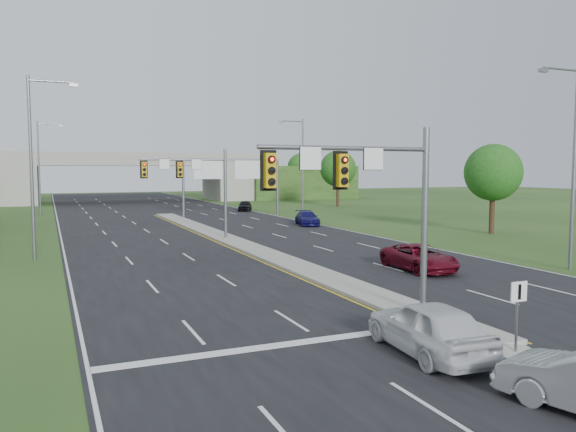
{
  "coord_description": "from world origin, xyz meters",
  "views": [
    {
      "loc": [
        -12.65,
        -16.79,
        5.51
      ],
      "look_at": [
        -0.94,
        10.5,
        3.0
      ],
      "focal_mm": 35.0,
      "sensor_mm": 36.0,
      "label": 1
    }
  ],
  "objects_px": {
    "signal_mast_near": "(373,191)",
    "car_far_b": "(307,218)",
    "sign_gantry": "(231,171)",
    "car_far_c": "(245,206)",
    "overpass": "(130,180)",
    "car_white": "(428,327)",
    "keep_right_sign": "(518,304)",
    "car_far_a": "(419,257)",
    "signal_mast_far": "(197,179)"
  },
  "relations": [
    {
      "from": "signal_mast_near",
      "to": "car_far_b",
      "type": "relative_size",
      "value": 1.51
    },
    {
      "from": "sign_gantry",
      "to": "car_far_c",
      "type": "relative_size",
      "value": 2.88
    },
    {
      "from": "signal_mast_near",
      "to": "sign_gantry",
      "type": "xyz_separation_m",
      "value": [
        8.95,
        44.99,
        0.51
      ]
    },
    {
      "from": "overpass",
      "to": "car_white",
      "type": "distance_m",
      "value": 83.59
    },
    {
      "from": "keep_right_sign",
      "to": "overpass",
      "type": "relative_size",
      "value": 0.03
    },
    {
      "from": "signal_mast_near",
      "to": "sign_gantry",
      "type": "bearing_deg",
      "value": 78.75
    },
    {
      "from": "signal_mast_near",
      "to": "car_far_a",
      "type": "relative_size",
      "value": 1.39
    },
    {
      "from": "keep_right_sign",
      "to": "car_far_c",
      "type": "xyz_separation_m",
      "value": [
        11.0,
        57.15,
        -0.81
      ]
    },
    {
      "from": "overpass",
      "to": "car_far_a",
      "type": "relative_size",
      "value": 15.87
    },
    {
      "from": "overpass",
      "to": "car_far_b",
      "type": "bearing_deg",
      "value": -77.41
    },
    {
      "from": "signal_mast_near",
      "to": "overpass",
      "type": "height_order",
      "value": "overpass"
    },
    {
      "from": "signal_mast_near",
      "to": "keep_right_sign",
      "type": "xyz_separation_m",
      "value": [
        2.26,
        -4.45,
        -3.21
      ]
    },
    {
      "from": "keep_right_sign",
      "to": "car_far_a",
      "type": "relative_size",
      "value": 0.44
    },
    {
      "from": "signal_mast_far",
      "to": "car_far_a",
      "type": "relative_size",
      "value": 1.39
    },
    {
      "from": "sign_gantry",
      "to": "car_far_c",
      "type": "height_order",
      "value": "sign_gantry"
    },
    {
      "from": "signal_mast_far",
      "to": "car_white",
      "type": "xyz_separation_m",
      "value": [
        -0.16,
        -28.44,
        -3.88
      ]
    },
    {
      "from": "signal_mast_far",
      "to": "sign_gantry",
      "type": "bearing_deg",
      "value": 65.89
    },
    {
      "from": "car_far_a",
      "to": "car_far_c",
      "type": "height_order",
      "value": "car_far_a"
    },
    {
      "from": "signal_mast_far",
      "to": "signal_mast_near",
      "type": "bearing_deg",
      "value": -90.0
    },
    {
      "from": "signal_mast_near",
      "to": "car_far_b",
      "type": "height_order",
      "value": "signal_mast_near"
    },
    {
      "from": "overpass",
      "to": "car_far_a",
      "type": "xyz_separation_m",
      "value": [
        5.75,
        -71.97,
        -2.83
      ]
    },
    {
      "from": "signal_mast_far",
      "to": "car_white",
      "type": "distance_m",
      "value": 28.7
    },
    {
      "from": "car_white",
      "to": "sign_gantry",
      "type": "bearing_deg",
      "value": -95.94
    },
    {
      "from": "overpass",
      "to": "car_far_b",
      "type": "relative_size",
      "value": 17.29
    },
    {
      "from": "signal_mast_far",
      "to": "car_far_a",
      "type": "bearing_deg",
      "value": -64.63
    },
    {
      "from": "car_far_a",
      "to": "car_far_b",
      "type": "relative_size",
      "value": 1.09
    },
    {
      "from": "overpass",
      "to": "car_far_b",
      "type": "xyz_separation_m",
      "value": [
        10.59,
        -47.39,
        -2.86
      ]
    },
    {
      "from": "signal_mast_far",
      "to": "keep_right_sign",
      "type": "xyz_separation_m",
      "value": [
        2.26,
        -29.45,
        -3.21
      ]
    },
    {
      "from": "keep_right_sign",
      "to": "car_far_b",
      "type": "relative_size",
      "value": 0.48
    },
    {
      "from": "signal_mast_far",
      "to": "car_white",
      "type": "height_order",
      "value": "signal_mast_far"
    },
    {
      "from": "car_white",
      "to": "car_far_b",
      "type": "height_order",
      "value": "car_white"
    },
    {
      "from": "car_far_a",
      "to": "car_far_b",
      "type": "xyz_separation_m",
      "value": [
        4.84,
        24.58,
        -0.03
      ]
    },
    {
      "from": "keep_right_sign",
      "to": "sign_gantry",
      "type": "distance_m",
      "value": 50.04
    },
    {
      "from": "signal_mast_far",
      "to": "keep_right_sign",
      "type": "height_order",
      "value": "signal_mast_far"
    },
    {
      "from": "sign_gantry",
      "to": "signal_mast_near",
      "type": "bearing_deg",
      "value": -101.25
    },
    {
      "from": "car_far_c",
      "to": "car_far_a",
      "type": "bearing_deg",
      "value": -73.72
    },
    {
      "from": "overpass",
      "to": "car_far_c",
      "type": "relative_size",
      "value": 19.92
    },
    {
      "from": "keep_right_sign",
      "to": "sign_gantry",
      "type": "xyz_separation_m",
      "value": [
        6.68,
        49.45,
        3.72
      ]
    },
    {
      "from": "overpass",
      "to": "car_far_c",
      "type": "bearing_deg",
      "value": -68.11
    },
    {
      "from": "keep_right_sign",
      "to": "car_far_c",
      "type": "distance_m",
      "value": 58.2
    },
    {
      "from": "sign_gantry",
      "to": "keep_right_sign",
      "type": "bearing_deg",
      "value": -97.7
    },
    {
      "from": "keep_right_sign",
      "to": "sign_gantry",
      "type": "relative_size",
      "value": 0.19
    },
    {
      "from": "car_white",
      "to": "car_far_a",
      "type": "relative_size",
      "value": 0.96
    },
    {
      "from": "sign_gantry",
      "to": "signal_mast_far",
      "type": "bearing_deg",
      "value": -114.11
    },
    {
      "from": "signal_mast_far",
      "to": "overpass",
      "type": "height_order",
      "value": "overpass"
    },
    {
      "from": "overpass",
      "to": "signal_mast_near",
      "type": "bearing_deg",
      "value": -91.62
    },
    {
      "from": "signal_mast_far",
      "to": "car_white",
      "type": "bearing_deg",
      "value": -90.33
    },
    {
      "from": "signal_mast_near",
      "to": "car_far_b",
      "type": "distance_m",
      "value": 35.35
    },
    {
      "from": "signal_mast_near",
      "to": "overpass",
      "type": "bearing_deg",
      "value": 88.38
    },
    {
      "from": "overpass",
      "to": "car_far_c",
      "type": "height_order",
      "value": "overpass"
    }
  ]
}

